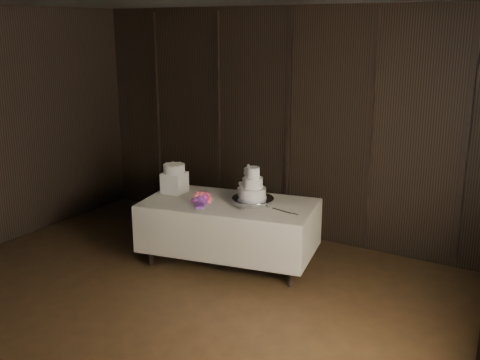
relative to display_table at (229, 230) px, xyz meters
name	(u,v)px	position (x,y,z in m)	size (l,w,h in m)	color
room	(91,188)	(0.12, -2.23, 1.08)	(6.08, 7.08, 3.08)	black
display_table	(229,230)	(0.00, 0.00, 0.00)	(2.16, 1.43, 0.76)	silver
cake_stand	(253,202)	(0.30, 0.04, 0.39)	(0.48, 0.48, 0.09)	silver
wedding_cake	(250,186)	(0.27, 0.02, 0.58)	(0.33, 0.30, 0.36)	white
bouquet	(202,198)	(-0.25, -0.20, 0.40)	(0.28, 0.38, 0.18)	#B9403E
box_pedestal	(175,183)	(-0.79, -0.01, 0.47)	(0.26, 0.26, 0.25)	white
small_cake	(174,169)	(-0.79, -0.01, 0.65)	(0.26, 0.26, 0.11)	white
cake_knife	(282,211)	(0.68, 0.02, 0.35)	(0.37, 0.02, 0.01)	silver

